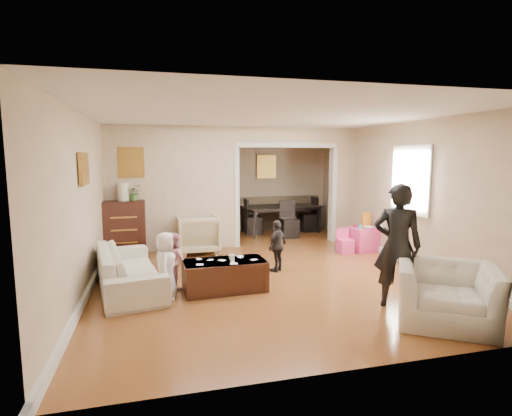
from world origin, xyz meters
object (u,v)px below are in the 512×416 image
object	(u,v)px
cyan_cup	(360,227)
adult_person	(397,246)
dresser	(125,228)
play_table	(363,239)
coffee_cup	(232,258)
child_kneel_b	(175,260)
sofa	(129,268)
armchair_back	(198,234)
table_lamp	(123,192)
dining_table	(281,219)
coffee_table	(225,275)
child_kneel_a	(166,266)
child_toddler	(277,246)
armchair_front	(446,294)

from	to	relation	value
cyan_cup	adult_person	world-z (taller)	adult_person
dresser	play_table	distance (m)	4.89
coffee_cup	child_kneel_b	size ratio (longest dim) A/B	0.12
sofa	armchair_back	size ratio (longest dim) A/B	2.48
cyan_cup	child_kneel_b	size ratio (longest dim) A/B	0.10
table_lamp	dining_table	size ratio (longest dim) A/B	0.18
coffee_table	child_kneel_a	world-z (taller)	child_kneel_a
dining_table	child_toddler	size ratio (longest dim) A/B	2.23
armchair_front	dresser	size ratio (longest dim) A/B	0.99
dresser	adult_person	world-z (taller)	adult_person
armchair_front	coffee_table	distance (m)	2.96
child_kneel_a	armchair_front	bearing A→B (deg)	-110.72
sofa	dresser	bearing A→B (deg)	-4.81
coffee_table	child_toddler	world-z (taller)	child_toddler
armchair_back	armchair_front	distance (m)	4.89
sofa	adult_person	size ratio (longest dim) A/B	1.28
play_table	child_toddler	bearing A→B (deg)	-155.64
armchair_front	coffee_table	world-z (taller)	armchair_front
coffee_table	coffee_cup	size ratio (longest dim) A/B	12.11
armchair_back	armchair_front	xyz separation A→B (m)	(2.49, -4.21, -0.03)
armchair_front	play_table	world-z (taller)	armchair_front
armchair_back	cyan_cup	bearing A→B (deg)	166.16
armchair_back	child_toddler	xyz separation A→B (m)	(1.19, -1.66, 0.06)
sofa	armchair_front	world-z (taller)	armchair_front
child_kneel_b	dresser	bearing A→B (deg)	-2.58
adult_person	child_toddler	distance (m)	2.22
child_kneel_a	child_kneel_b	bearing A→B (deg)	-11.92
armchair_front	child_kneel_b	bearing A→B (deg)	178.78
cyan_cup	child_kneel_a	size ratio (longest dim) A/B	0.08
coffee_cup	play_table	size ratio (longest dim) A/B	0.20
coffee_table	dining_table	size ratio (longest dim) A/B	0.60
coffee_table	adult_person	bearing A→B (deg)	-29.59
adult_person	coffee_table	bearing A→B (deg)	3.04
play_table	child_kneel_a	distance (m)	4.51
armchair_front	adult_person	bearing A→B (deg)	147.03
table_lamp	cyan_cup	bearing A→B (deg)	-10.66
dresser	child_toddler	world-z (taller)	dresser
dining_table	table_lamp	bearing A→B (deg)	-165.92
table_lamp	armchair_back	bearing A→B (deg)	-6.53
armchair_front	cyan_cup	world-z (taller)	armchair_front
child_kneel_a	dining_table	bearing A→B (deg)	-29.23
adult_person	dresser	bearing A→B (deg)	-13.20
child_kneel_a	coffee_cup	bearing A→B (deg)	-77.48
coffee_table	child_kneel_b	size ratio (longest dim) A/B	1.42
table_lamp	armchair_front	bearing A→B (deg)	-48.13
play_table	coffee_cup	bearing A→B (deg)	-150.28
sofa	coffee_table	size ratio (longest dim) A/B	1.76
dresser	child_kneel_a	size ratio (longest dim) A/B	1.16
child_kneel_a	child_toddler	distance (m)	2.10
play_table	child_kneel_b	xyz separation A→B (m)	(-3.94, -1.44, 0.18)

